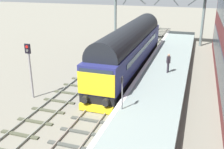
% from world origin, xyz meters
% --- Properties ---
extents(ground_plane, '(140.00, 140.00, 0.00)m').
position_xyz_m(ground_plane, '(0.00, 0.00, 0.00)').
color(ground_plane, gray).
rests_on(ground_plane, ground).
extents(track_main, '(2.50, 60.00, 0.15)m').
position_xyz_m(track_main, '(0.00, 0.00, 0.06)').
color(track_main, gray).
rests_on(track_main, ground).
extents(track_adjacent_west, '(2.50, 60.00, 0.15)m').
position_xyz_m(track_adjacent_west, '(-3.21, 0.00, 0.06)').
color(track_adjacent_west, gray).
rests_on(track_adjacent_west, ground).
extents(station_platform, '(4.00, 44.00, 1.01)m').
position_xyz_m(station_platform, '(3.60, 0.00, 0.50)').
color(station_platform, gray).
rests_on(station_platform, ground).
extents(diesel_locomotive, '(2.74, 18.43, 4.68)m').
position_xyz_m(diesel_locomotive, '(0.00, 4.46, 2.48)').
color(diesel_locomotive, black).
rests_on(diesel_locomotive, ground).
extents(signal_post_near, '(0.44, 0.22, 4.24)m').
position_xyz_m(signal_post_near, '(-5.48, -3.91, 2.65)').
color(signal_post_near, gray).
rests_on(signal_post_near, ground).
extents(platform_number_sign, '(0.10, 0.44, 2.13)m').
position_xyz_m(platform_number_sign, '(2.07, -5.49, 2.41)').
color(platform_number_sign, slate).
rests_on(platform_number_sign, station_platform).
extents(waiting_passenger, '(0.40, 0.50, 1.64)m').
position_xyz_m(waiting_passenger, '(3.93, 2.35, 1.99)').
color(waiting_passenger, '#342D37').
rests_on(waiting_passenger, station_platform).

